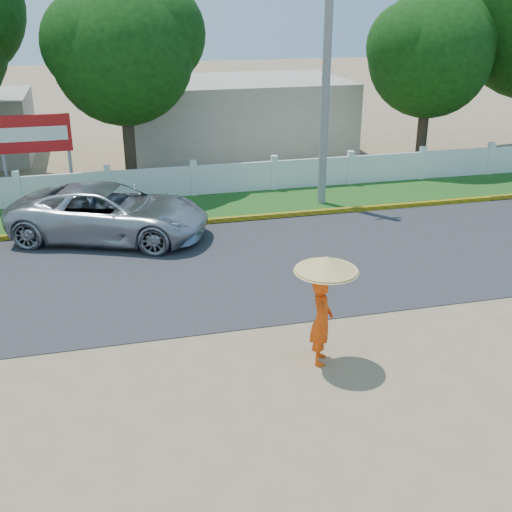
# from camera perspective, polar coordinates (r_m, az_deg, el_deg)

# --- Properties ---
(ground) EXTENTS (120.00, 120.00, 0.00)m
(ground) POSITION_cam_1_polar(r_m,az_deg,el_deg) (13.35, 2.11, -8.36)
(ground) COLOR #9E8460
(ground) RESTS_ON ground
(road) EXTENTS (60.00, 7.00, 0.02)m
(road) POSITION_cam_1_polar(r_m,az_deg,el_deg) (17.24, -2.02, -0.90)
(road) COLOR #38383A
(road) RESTS_ON ground
(grass_verge) EXTENTS (60.00, 3.50, 0.03)m
(grass_verge) POSITION_cam_1_polar(r_m,az_deg,el_deg) (22.08, -4.92, 4.35)
(grass_verge) COLOR #2D601E
(grass_verge) RESTS_ON ground
(curb) EXTENTS (40.00, 0.18, 0.16)m
(curb) POSITION_cam_1_polar(r_m,az_deg,el_deg) (20.47, -4.14, 3.10)
(curb) COLOR yellow
(curb) RESTS_ON ground
(fence) EXTENTS (40.00, 0.10, 1.10)m
(fence) POSITION_cam_1_polar(r_m,az_deg,el_deg) (23.30, -5.56, 6.66)
(fence) COLOR silver
(fence) RESTS_ON ground
(building_near) EXTENTS (10.00, 6.00, 3.20)m
(building_near) POSITION_cam_1_polar(r_m,az_deg,el_deg) (30.13, -1.93, 12.39)
(building_near) COLOR #B7AD99
(building_near) RESTS_ON ground
(utility_pole) EXTENTS (0.28, 0.28, 7.84)m
(utility_pole) POSITION_cam_1_polar(r_m,az_deg,el_deg) (21.72, 6.21, 14.59)
(utility_pole) COLOR gray
(utility_pole) RESTS_ON ground
(vehicle) EXTENTS (6.36, 4.58, 1.61)m
(vehicle) POSITION_cam_1_polar(r_m,az_deg,el_deg) (19.44, -12.86, 3.78)
(vehicle) COLOR #AAACB2
(vehicle) RESTS_ON ground
(monk_with_parasol) EXTENTS (1.24, 1.24, 2.25)m
(monk_with_parasol) POSITION_cam_1_polar(r_m,az_deg,el_deg) (12.36, 6.05, -3.42)
(monk_with_parasol) COLOR #EA480C
(monk_with_parasol) RESTS_ON ground
(billboard) EXTENTS (2.50, 0.13, 2.95)m
(billboard) POSITION_cam_1_polar(r_m,az_deg,el_deg) (23.85, -19.09, 9.86)
(billboard) COLOR gray
(billboard) RESTS_ON ground
(tree_row) EXTENTS (35.87, 7.93, 9.52)m
(tree_row) POSITION_cam_1_polar(r_m,az_deg,el_deg) (25.63, -3.98, 18.77)
(tree_row) COLOR #473828
(tree_row) RESTS_ON ground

